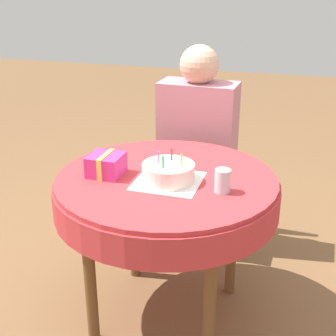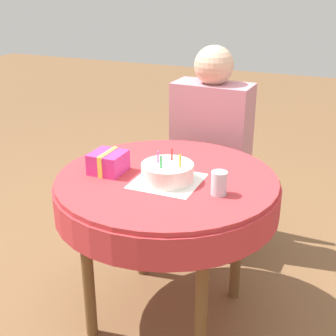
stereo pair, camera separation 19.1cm
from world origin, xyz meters
name	(u,v)px [view 1 (the left image)]	position (x,y,z in m)	size (l,w,h in m)	color
ground_plane	(167,313)	(0.00, 0.00, 0.00)	(12.00, 12.00, 0.00)	brown
dining_table	(166,196)	(0.00, 0.00, 0.62)	(0.94, 0.94, 0.71)	#BC3338
chair	(200,164)	(-0.03, 0.76, 0.47)	(0.41, 0.41, 0.85)	brown
person	(197,130)	(-0.04, 0.68, 0.69)	(0.42, 0.31, 1.15)	#DBB293
napkin	(168,181)	(0.02, -0.04, 0.71)	(0.26, 0.26, 0.00)	white
birthday_cake	(168,172)	(0.02, -0.04, 0.75)	(0.21, 0.21, 0.12)	white
drinking_glass	(223,181)	(0.25, -0.08, 0.75)	(0.06, 0.06, 0.09)	silver
gift_box	(106,165)	(-0.25, -0.05, 0.75)	(0.14, 0.14, 0.09)	#D13384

